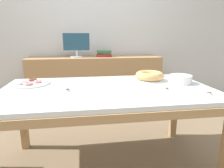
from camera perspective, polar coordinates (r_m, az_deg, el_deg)
name	(u,v)px	position (r m, az deg, el deg)	size (l,w,h in m)	color
ground_plane	(108,165)	(2.07, -1.19, -22.23)	(12.00, 12.00, 0.00)	#7A664C
wall_back	(93,30)	(3.48, -5.32, 15.14)	(8.00, 0.10, 2.60)	silver
dining_table	(107,97)	(1.76, -1.30, -3.75)	(1.85, 1.03, 0.77)	silver
sideboard	(96,84)	(3.28, -4.67, 0.06)	(2.08, 0.44, 0.88)	tan
computer_monitor	(76,45)	(3.18, -10.11, 10.94)	(0.42, 0.20, 0.38)	silver
book_stack	(104,54)	(3.21, -2.30, 8.67)	(0.24, 0.17, 0.10)	maroon
cake_chocolate_round	(149,76)	(2.04, 10.67, 2.25)	(0.28, 0.28, 0.09)	white
pastry_platter	(29,83)	(2.01, -22.55, 0.25)	(0.37, 0.37, 0.04)	white
plate_stack	(180,79)	(2.00, 18.95, 1.31)	(0.21, 0.21, 0.08)	white
tealight_near_front	(163,76)	(2.24, 14.29, 2.17)	(0.04, 0.04, 0.04)	silver
tealight_left_edge	(68,90)	(1.67, -12.55, -1.66)	(0.04, 0.04, 0.04)	silver
tealight_near_cakes	(209,93)	(1.71, 26.06, -2.41)	(0.04, 0.04, 0.04)	silver
tealight_right_edge	(167,89)	(1.73, 15.31, -1.33)	(0.04, 0.04, 0.04)	silver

